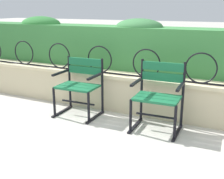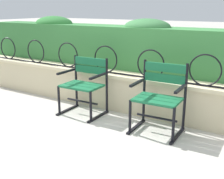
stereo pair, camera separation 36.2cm
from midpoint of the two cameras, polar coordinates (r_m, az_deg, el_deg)
The scene contains 6 objects.
ground_plane at distance 3.69m, azimuth 1.56°, elevation -8.84°, with size 60.00×60.00×0.00m, color #BCB7AD.
stone_wall at distance 4.36m, azimuth 7.82°, elevation -0.94°, with size 7.12×0.41×0.57m.
iron_arch_fence at distance 4.25m, azimuth 5.70°, elevation 5.18°, with size 6.59×0.02×0.42m.
hedge_row at distance 4.67m, azimuth 10.08°, elevation 8.29°, with size 6.98×0.59×0.82m.
park_chair_left at distance 4.27m, azimuth -3.02°, elevation 1.19°, with size 0.62×0.54×0.83m.
park_chair_right at distance 3.72m, azimuth 12.19°, elevation -1.26°, with size 0.63×0.55×0.88m.
Camera 2 is at (1.85, -2.80, 1.55)m, focal length 46.12 mm.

